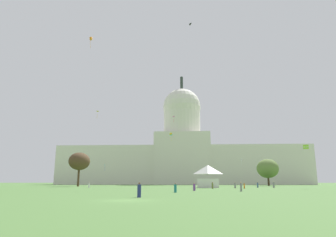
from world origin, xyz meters
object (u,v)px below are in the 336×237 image
at_px(person_navy_front_left, 139,190).
at_px(kite_yellow_mid, 171,134).
at_px(person_grey_front_center, 235,186).
at_px(person_teal_near_tree_west, 175,188).
at_px(kite_cyan_low, 170,135).
at_px(kite_gold_mid, 98,112).
at_px(person_orange_back_center, 244,186).
at_px(person_white_mid_right, 89,185).
at_px(tree_east_near, 268,169).
at_px(person_olive_lawn_far_right, 212,186).
at_px(person_grey_back_left, 274,185).
at_px(kite_turquoise_low, 105,166).
at_px(kite_lime_low, 306,147).
at_px(kite_magenta_mid, 174,118).
at_px(kite_white_low, 241,161).
at_px(kite_orange_high, 91,39).
at_px(kite_black_high, 189,25).
at_px(person_purple_mid_center, 194,187).
at_px(tree_west_far, 79,161).
at_px(capitol_building, 182,155).
at_px(event_tent, 208,176).
at_px(person_denim_near_tree_east, 258,185).

xyz_separation_m(person_navy_front_left, kite_yellow_mid, (-2.10, 119.32, 25.12)).
xyz_separation_m(person_grey_front_center, person_teal_near_tree_west, (-14.57, -32.10, 0.02)).
distance_m(kite_cyan_low, kite_gold_mid, 30.42).
bearing_deg(person_grey_front_center, person_teal_near_tree_west, -152.48).
relative_size(person_orange_back_center, person_white_mid_right, 0.97).
height_order(tree_east_near, person_olive_lawn_far_right, tree_east_near).
bearing_deg(person_grey_back_left, kite_turquoise_low, 6.83).
xyz_separation_m(person_orange_back_center, kite_lime_low, (16.11, 1.32, 9.60)).
xyz_separation_m(tree_east_near, kite_magenta_mid, (-39.19, 22.19, 26.55)).
relative_size(tree_east_near, kite_white_low, 3.04).
xyz_separation_m(kite_orange_high, kite_black_high, (36.72, -13.30, -2.88)).
relative_size(person_grey_front_center, person_teal_near_tree_west, 0.97).
distance_m(kite_cyan_low, kite_magenta_mid, 49.41).
xyz_separation_m(person_white_mid_right, kite_black_high, (29.61, 1.74, 50.97)).
bearing_deg(person_purple_mid_center, kite_white_low, -146.83).
bearing_deg(kite_yellow_mid, person_olive_lawn_far_right, 75.02).
height_order(tree_west_far, kite_lime_low, tree_west_far).
bearing_deg(kite_gold_mid, capitol_building, -2.29).
bearing_deg(kite_turquoise_low, kite_cyan_low, -103.51).
bearing_deg(tree_west_far, capitol_building, 63.62).
xyz_separation_m(person_olive_lawn_far_right, kite_cyan_low, (-11.52, 27.98, 16.65)).
xyz_separation_m(person_grey_back_left, kite_white_low, (3.82, 65.73, 11.03)).
distance_m(tree_west_far, kite_lime_low, 74.32).
height_order(person_teal_near_tree_west, kite_cyan_low, kite_cyan_low).
relative_size(person_purple_mid_center, kite_turquoise_low, 0.46).
height_order(kite_white_low, kite_cyan_low, kite_cyan_low).
distance_m(kite_turquoise_low, kite_orange_high, 63.02).
distance_m(person_orange_back_center, kite_magenta_mid, 82.64).
bearing_deg(event_tent, kite_gold_mid, 155.22).
bearing_deg(person_olive_lawn_far_right, kite_gold_mid, 36.37).
bearing_deg(kite_black_high, tree_east_near, 123.76).
height_order(kite_turquoise_low, kite_black_high, kite_black_high).
height_order(kite_turquoise_low, kite_magenta_mid, kite_magenta_mid).
height_order(person_grey_back_left, kite_black_high, kite_black_high).
bearing_deg(kite_orange_high, person_grey_back_left, 88.33).
bearing_deg(person_purple_mid_center, person_grey_back_left, -170.18).
bearing_deg(person_white_mid_right, capitol_building, -47.68).
height_order(person_grey_back_left, kite_orange_high, kite_orange_high).
distance_m(person_purple_mid_center, kite_magenta_mid, 97.18).
height_order(capitol_building, kite_magenta_mid, capitol_building).
bearing_deg(event_tent, person_navy_front_left, -96.97).
height_order(person_grey_back_left, kite_white_low, kite_white_low).
xyz_separation_m(kite_white_low, kite_black_high, (-26.36, -62.56, 39.80)).
xyz_separation_m(event_tent, kite_turquoise_low, (-45.72, 59.40, 6.02)).
xyz_separation_m(capitol_building, kite_orange_high, (-33.43, -77.31, 37.52)).
height_order(person_orange_back_center, person_denim_near_tree_east, person_denim_near_tree_east).
distance_m(event_tent, person_navy_front_left, 54.18).
height_order(person_grey_back_left, person_white_mid_right, person_grey_back_left).
xyz_separation_m(kite_white_low, kite_lime_low, (2.38, -74.31, -1.57)).
distance_m(event_tent, kite_turquoise_low, 75.20).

